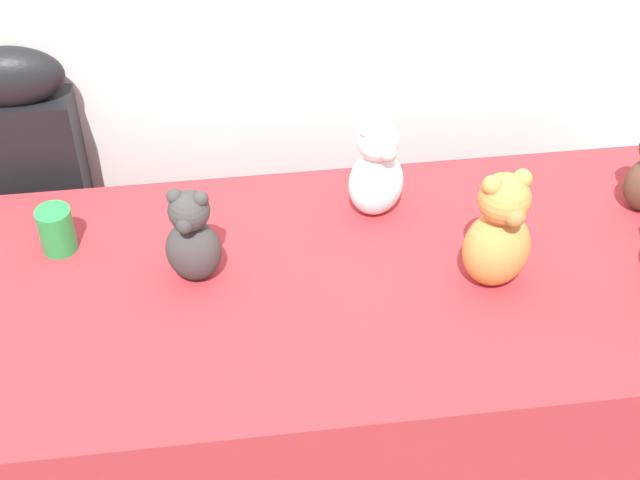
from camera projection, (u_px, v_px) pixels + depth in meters
display_table at (320, 390)px, 2.31m from camera, size 1.88×0.81×0.74m
instrument_case at (43, 223)px, 2.53m from camera, size 0.28×0.13×1.08m
teddy_bear_charcoal at (192, 238)px, 2.00m from camera, size 0.15×0.13×0.24m
teddy_bear_ginger at (499, 233)px, 1.97m from camera, size 0.17×0.15×0.29m
teddy_bear_snow at (377, 170)px, 2.17m from camera, size 0.17×0.16×0.26m
party_cup_green at (56, 230)px, 2.11m from camera, size 0.08×0.08×0.11m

